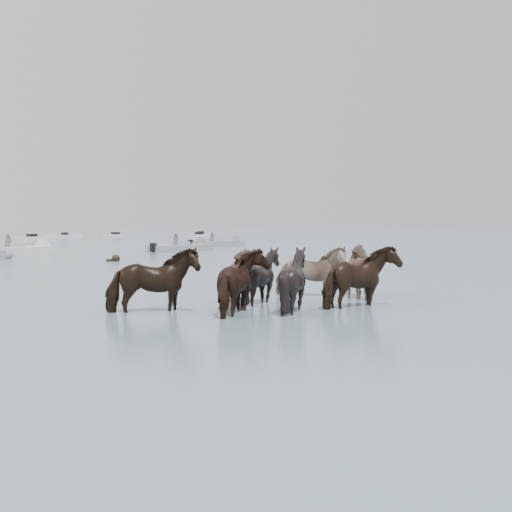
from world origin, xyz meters
TOP-DOWN VIEW (x-y plane):
  - ground at (0.00, 0.00)m, footprint 400.00×400.00m
  - pony_herd at (0.86, 0.11)m, footprint 7.57×3.64m
  - swimming_pony at (4.84, 18.28)m, footprint 0.72×0.44m
  - motorboat_c at (3.45, 29.15)m, footprint 5.80×3.42m
  - motorboat_d at (14.18, 26.28)m, footprint 5.64×2.49m
  - motorboat_e at (21.51, 32.48)m, footprint 5.98×1.72m

SIDE VIEW (x-z plane):
  - ground at x=0.00m, z-range 0.00..0.00m
  - swimming_pony at x=4.84m, z-range -0.12..0.32m
  - motorboat_e at x=21.51m, z-range -0.74..1.18m
  - motorboat_c at x=3.45m, z-range -0.73..1.19m
  - motorboat_d at x=14.18m, z-range -0.73..1.19m
  - pony_herd at x=0.86m, z-range -0.27..1.38m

